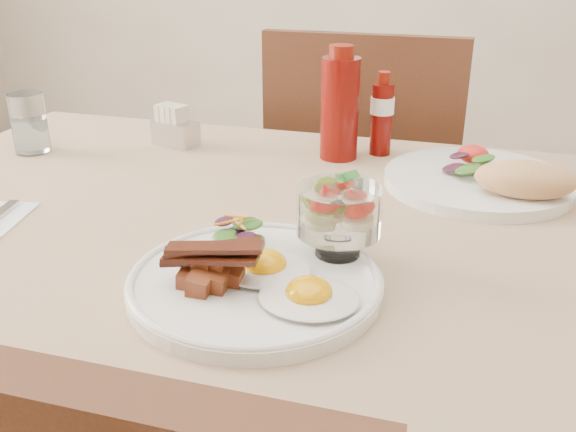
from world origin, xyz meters
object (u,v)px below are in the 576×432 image
(table, at_px, (286,286))
(hot_sauce_bottle, at_px, (382,115))
(chair_far, at_px, (365,202))
(water_glass, at_px, (30,126))
(main_plate, at_px, (255,283))
(ketchup_bottle, at_px, (340,107))
(sugar_caddy, at_px, (174,129))
(fruit_cup, at_px, (339,211))
(second_plate, at_px, (488,179))

(table, xyz_separation_m, hot_sauce_bottle, (0.07, 0.35, 0.16))
(chair_far, bearing_deg, water_glass, -137.94)
(main_plate, xyz_separation_m, ketchup_bottle, (-0.01, 0.47, 0.08))
(sugar_caddy, bearing_deg, chair_far, 68.02)
(main_plate, distance_m, sugar_caddy, 0.56)
(chair_far, relative_size, water_glass, 8.84)
(chair_far, bearing_deg, sugar_caddy, -128.96)
(water_glass, bearing_deg, chair_far, 42.06)
(main_plate, bearing_deg, ketchup_bottle, 91.09)
(hot_sauce_bottle, bearing_deg, sugar_caddy, -171.51)
(chair_far, relative_size, main_plate, 3.32)
(chair_far, height_order, hot_sauce_bottle, chair_far)
(fruit_cup, xyz_separation_m, sugar_caddy, (-0.39, 0.38, -0.04))
(table, xyz_separation_m, chair_far, (0.00, 0.66, -0.14))
(table, distance_m, second_plate, 0.35)
(table, bearing_deg, hot_sauce_bottle, 78.44)
(table, xyz_separation_m, main_plate, (0.01, -0.17, 0.10))
(chair_far, distance_m, hot_sauce_bottle, 0.44)
(hot_sauce_bottle, xyz_separation_m, sugar_caddy, (-0.37, -0.06, -0.04))
(table, relative_size, main_plate, 4.75)
(table, height_order, chair_far, chair_far)
(ketchup_bottle, xyz_separation_m, water_glass, (-0.53, -0.12, -0.04))
(sugar_caddy, relative_size, water_glass, 0.87)
(sugar_caddy, bearing_deg, table, -27.29)
(main_plate, xyz_separation_m, hot_sauce_bottle, (0.06, 0.51, 0.06))
(chair_far, relative_size, second_plate, 3.24)
(main_plate, relative_size, fruit_cup, 2.85)
(table, distance_m, main_plate, 0.19)
(table, xyz_separation_m, sugar_caddy, (-0.30, 0.29, 0.12))
(water_glass, bearing_deg, second_plate, 2.07)
(main_plate, xyz_separation_m, sugar_caddy, (-0.31, 0.46, 0.02))
(sugar_caddy, bearing_deg, second_plate, 9.01)
(fruit_cup, xyz_separation_m, water_glass, (-0.62, 0.27, -0.02))
(chair_far, bearing_deg, second_plate, -60.25)
(table, distance_m, sugar_caddy, 0.44)
(fruit_cup, bearing_deg, water_glass, 156.25)
(main_plate, bearing_deg, water_glass, 147.07)
(chair_far, bearing_deg, fruit_cup, -83.28)
(ketchup_bottle, xyz_separation_m, hot_sauce_bottle, (0.07, 0.04, -0.02))
(second_plate, bearing_deg, water_glass, -177.93)
(chair_far, xyz_separation_m, second_plate, (0.26, -0.45, 0.25))
(fruit_cup, distance_m, second_plate, 0.35)
(table, bearing_deg, second_plate, 39.91)
(ketchup_bottle, bearing_deg, fruit_cup, -77.99)
(chair_far, distance_m, main_plate, 0.86)
(second_plate, relative_size, hot_sauce_bottle, 1.97)
(table, bearing_deg, main_plate, -85.25)
(main_plate, bearing_deg, fruit_cup, 47.04)
(table, height_order, main_plate, main_plate)
(chair_far, height_order, sugar_caddy, chair_far)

